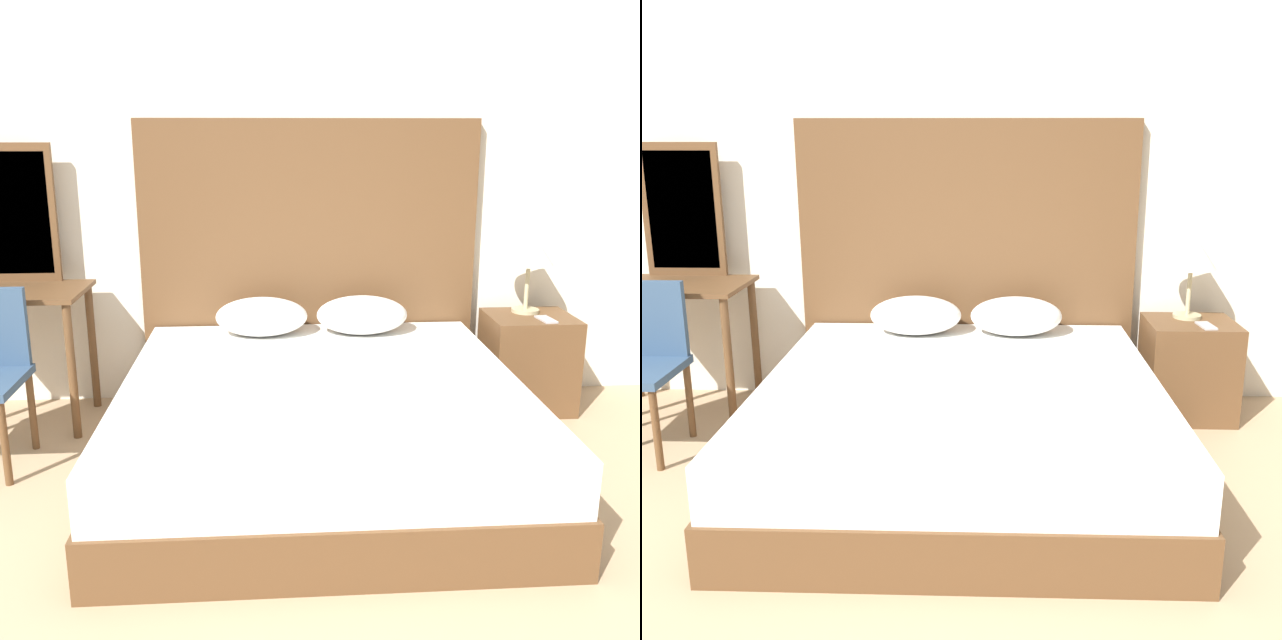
% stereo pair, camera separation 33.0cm
% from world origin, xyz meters
% --- Properties ---
extents(wall_back, '(10.00, 0.06, 2.70)m').
position_xyz_m(wall_back, '(0.00, 2.72, 1.35)').
color(wall_back, silver).
rests_on(wall_back, ground_plane).
extents(bed, '(1.84, 1.92, 0.46)m').
position_xyz_m(bed, '(0.03, 1.67, 0.23)').
color(bed, brown).
rests_on(bed, ground_plane).
extents(headboard, '(1.93, 0.05, 1.63)m').
position_xyz_m(headboard, '(0.03, 2.65, 0.82)').
color(headboard, brown).
rests_on(headboard, ground_plane).
extents(pillow_left, '(0.51, 0.35, 0.21)m').
position_xyz_m(pillow_left, '(-0.25, 2.40, 0.57)').
color(pillow_left, white).
rests_on(pillow_left, bed).
extents(pillow_right, '(0.51, 0.35, 0.21)m').
position_xyz_m(pillow_right, '(0.31, 2.40, 0.57)').
color(pillow_right, white).
rests_on(pillow_right, bed).
extents(phone_on_bed, '(0.16, 0.14, 0.01)m').
position_xyz_m(phone_on_bed, '(0.10, 1.66, 0.47)').
color(phone_on_bed, '#B7B7BC').
rests_on(phone_on_bed, bed).
extents(nightstand, '(0.48, 0.42, 0.55)m').
position_xyz_m(nightstand, '(1.28, 2.39, 0.27)').
color(nightstand, brown).
rests_on(nightstand, ground_plane).
extents(table_lamp, '(0.27, 0.27, 0.48)m').
position_xyz_m(table_lamp, '(1.27, 2.47, 0.91)').
color(table_lamp, tan).
rests_on(table_lamp, nightstand).
extents(phone_on_nightstand, '(0.08, 0.16, 0.01)m').
position_xyz_m(phone_on_nightstand, '(1.33, 2.28, 0.55)').
color(phone_on_nightstand, '#B7B7BC').
rests_on(phone_on_nightstand, nightstand).
extents(vanity_desk, '(0.81, 0.53, 0.75)m').
position_xyz_m(vanity_desk, '(-1.59, 2.35, 0.61)').
color(vanity_desk, brown).
rests_on(vanity_desk, ground_plane).
extents(vanity_mirror, '(0.45, 0.03, 0.75)m').
position_xyz_m(vanity_mirror, '(-1.59, 2.58, 1.13)').
color(vanity_mirror, brown).
rests_on(vanity_mirror, vanity_desk).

